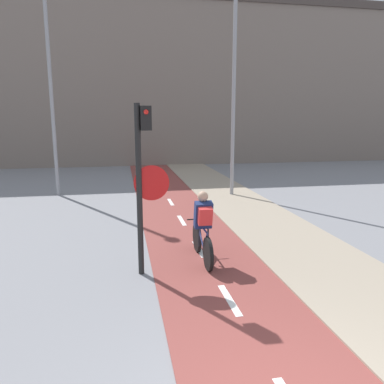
{
  "coord_description": "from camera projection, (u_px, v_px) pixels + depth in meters",
  "views": [
    {
      "loc": [
        -1.69,
        -2.55,
        3.0
      ],
      "look_at": [
        0.0,
        6.36,
        1.2
      ],
      "focal_mm": 35.0,
      "sensor_mm": 36.0,
      "label": 1
    }
  ],
  "objects": [
    {
      "name": "building_row_background",
      "position": [
        144.0,
        83.0,
        25.25
      ],
      "size": [
        60.0,
        5.2,
        10.54
      ],
      "color": "slate",
      "rests_on": "ground_plane"
    },
    {
      "name": "traffic_light_pole",
      "position": [
        143.0,
        172.0,
        6.96
      ],
      "size": [
        0.67,
        0.25,
        3.26
      ],
      "color": "black",
      "rests_on": "ground_plane"
    },
    {
      "name": "street_lamp_far",
      "position": [
        49.0,
        68.0,
        13.87
      ],
      "size": [
        0.36,
        0.36,
        8.03
      ],
      "color": "gray",
      "rests_on": "ground_plane"
    },
    {
      "name": "street_lamp_sidewalk",
      "position": [
        234.0,
        74.0,
        13.84
      ],
      "size": [
        0.36,
        0.36,
        7.64
      ],
      "color": "gray",
      "rests_on": "ground_plane"
    },
    {
      "name": "cyclist_near",
      "position": [
        203.0,
        229.0,
        7.82
      ],
      "size": [
        0.46,
        1.79,
        1.52
      ],
      "color": "black",
      "rests_on": "ground_plane"
    }
  ]
}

